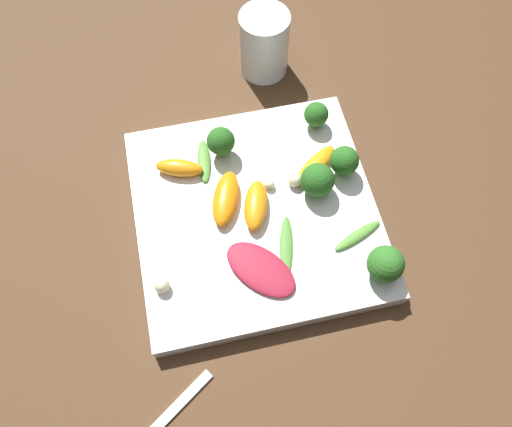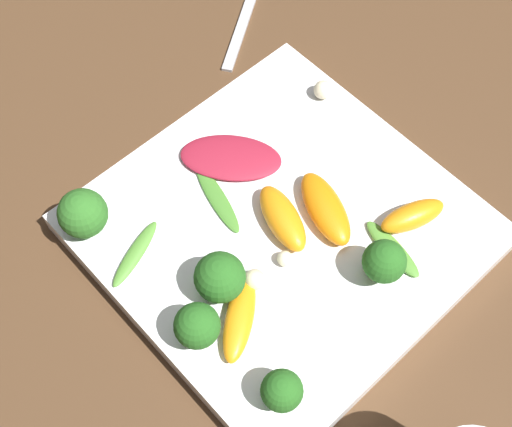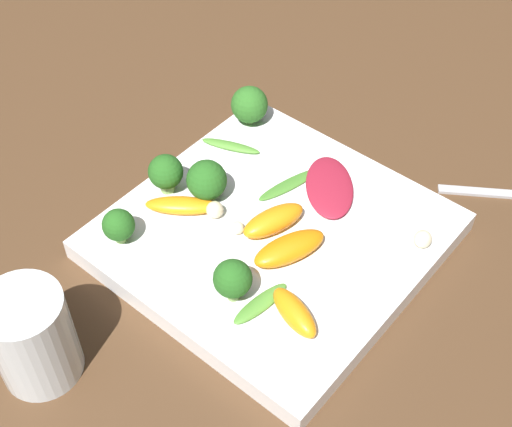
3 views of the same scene
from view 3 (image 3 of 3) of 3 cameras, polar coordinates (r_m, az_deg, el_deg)
name	(u,v)px [view 3 (image 3 of 3)]	position (r m, az deg, el deg)	size (l,w,h in m)	color
ground_plane	(273,243)	(0.73, 1.36, -2.38)	(2.40, 2.40, 0.00)	#4C331E
plate	(273,235)	(0.72, 1.37, -1.77)	(0.29, 0.29, 0.02)	white
drinking_glass	(32,337)	(0.63, -17.47, -9.41)	(0.07, 0.07, 0.10)	white
radicchio_leaf_0	(329,187)	(0.75, 5.90, 2.14)	(0.10, 0.10, 0.01)	maroon
orange_segment_0	(289,248)	(0.68, 2.69, -2.80)	(0.06, 0.08, 0.02)	orange
orange_segment_1	(294,312)	(0.64, 3.09, -7.91)	(0.06, 0.04, 0.02)	orange
orange_segment_2	(270,220)	(0.71, 1.16, -0.54)	(0.05, 0.07, 0.02)	orange
orange_segment_3	(182,205)	(0.73, -5.93, 0.65)	(0.07, 0.06, 0.01)	orange
broccoli_floret_0	(233,279)	(0.64, -1.88, -5.27)	(0.04, 0.04, 0.05)	#7A9E51
broccoli_floret_1	(207,180)	(0.73, -3.97, 2.66)	(0.04, 0.04, 0.05)	#7A9E51
broccoli_floret_2	(249,105)	(0.82, -0.53, 8.70)	(0.04, 0.04, 0.05)	#7A9E51
broccoli_floret_3	(166,173)	(0.74, -7.23, 3.27)	(0.04, 0.04, 0.04)	#84AD5B
broccoli_floret_4	(119,225)	(0.70, -10.94, -0.94)	(0.03, 0.03, 0.04)	#84AD5B
arugula_sprig_0	(289,185)	(0.75, 2.66, 2.33)	(0.03, 0.08, 0.00)	#47842D
arugula_sprig_1	(231,146)	(0.80, -2.04, 5.43)	(0.07, 0.04, 0.01)	#518E33
arugula_sprig_2	(260,303)	(0.65, 0.36, -7.21)	(0.02, 0.07, 0.01)	#518E33
macadamia_nut_0	(423,239)	(0.71, 13.20, -2.00)	(0.02, 0.02, 0.02)	beige
macadamia_nut_1	(215,210)	(0.72, -3.31, 0.30)	(0.02, 0.02, 0.02)	beige
macadamia_nut_2	(238,228)	(0.70, -1.49, -1.15)	(0.01, 0.01, 0.01)	beige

